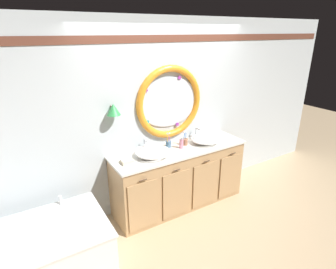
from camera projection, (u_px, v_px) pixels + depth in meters
ground_plane at (188, 213)px, 3.87m from camera, size 14.00×14.00×0.00m
back_wall_assembly at (166, 113)px, 3.87m from camera, size 6.40×0.26×2.60m
vanity_counter at (179, 177)px, 3.94m from camera, size 1.96×0.61×0.89m
bathtub at (27, 255)px, 2.71m from camera, size 1.60×0.91×0.66m
sink_basin_left at (153, 152)px, 3.53m from camera, size 0.46×0.46×0.12m
sink_basin_right at (206, 139)px, 3.95m from camera, size 0.42×0.42×0.11m
faucet_set_left at (145, 146)px, 3.71m from camera, size 0.23×0.13×0.16m
faucet_set_right at (196, 134)px, 4.13m from camera, size 0.21×0.14×0.17m
toothbrush_holder_left at (168, 144)px, 3.81m from camera, size 0.09×0.09×0.22m
toothbrush_holder_right at (185, 141)px, 3.88m from camera, size 0.09×0.09×0.21m
soap_dispenser at (181, 143)px, 3.77m from camera, size 0.06×0.06×0.16m
folded_hand_towel at (127, 161)px, 3.36m from camera, size 0.16×0.13×0.04m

